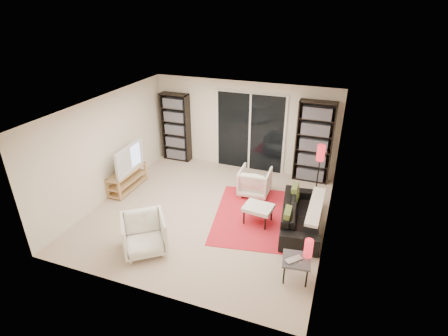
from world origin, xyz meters
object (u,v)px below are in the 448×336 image
Objects in this scene: bookshelf_right at (314,142)px; side_table at (296,261)px; ottoman at (258,208)px; sofa at (301,215)px; tv_stand at (127,179)px; floor_lamp at (320,159)px; armchair_back at (255,182)px; bookshelf_left at (176,127)px; armchair_front at (144,234)px.

bookshelf_right is 3.77m from side_table.
sofa is at bearing 10.73° from ottoman.
ottoman is (3.42, -0.30, 0.08)m from tv_stand.
floor_lamp is (4.44, 1.14, 0.77)m from tv_stand.
armchair_back is at bearing 119.52° from side_table.
bookshelf_left is at bearing 142.75° from ottoman.
side_table is at bearing -42.05° from bookshelf_left.
armchair_back reaches higher than tv_stand.
ottoman and side_table have the same top height.
floor_lamp is (4.10, -0.90, 0.06)m from bookshelf_left.
sofa is (3.94, -2.17, -0.69)m from bookshelf_left.
tv_stand is at bearing 174.99° from ottoman.
bookshelf_right is 2.56m from ottoman.
armchair_back is at bearing 45.07° from sofa.
floor_lamp reaches higher than armchair_back.
side_table is (4.44, -1.66, 0.09)m from tv_stand.
bookshelf_left is 4.55m from sofa.
tv_stand is 0.63× the size of sofa.
bookshelf_left reaches higher than sofa.
bookshelf_right is 4.73m from tv_stand.
tv_stand is 4.29m from sofa.
tv_stand is 4.65m from floor_lamp.
bookshelf_right reaches higher than side_table.
bookshelf_left is at bearing 71.04° from armchair_front.
armchair_back is 1.61m from floor_lamp.
sofa is at bearing -97.12° from floor_lamp.
armchair_back reaches higher than ottoman.
tv_stand is at bearing 13.48° from armchair_back.
bookshelf_left is at bearing 137.95° from side_table.
ottoman is (1.76, 1.61, -0.01)m from armchair_front.
tv_stand is at bearing 93.64° from armchair_front.
armchair_front reaches higher than ottoman.
armchair_front is at bearing 116.81° from sofa.
tv_stand is at bearing 80.98° from sofa.
tv_stand is 2.53m from armchair_front.
sofa is 3.69× the size of side_table.
side_table is (4.10, -3.69, -0.62)m from bookshelf_left.
floor_lamp reaches higher than tv_stand.
bookshelf_left reaches higher than tv_stand.
ottoman is at bearing 127.00° from side_table.
armchair_back is (-1.26, 0.97, 0.05)m from sofa.
side_table is at bearing -53.00° from ottoman.
bookshelf_right is 2.65× the size of armchair_front.
floor_lamp is at bearing -169.93° from armchair_back.
sofa is 3.01× the size of ottoman.
ottoman is 0.47× the size of floor_lamp.
ottoman is (3.07, -2.34, -0.63)m from bookshelf_left.
floor_lamp is (0.16, 1.27, 0.75)m from sofa.
floor_lamp is (2.78, 3.04, 0.67)m from armchair_front.
bookshelf_right reaches higher than tv_stand.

